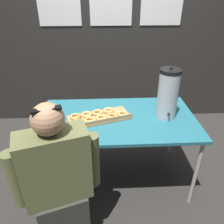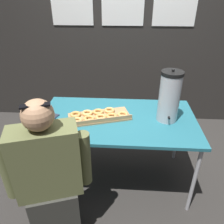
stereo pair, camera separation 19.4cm
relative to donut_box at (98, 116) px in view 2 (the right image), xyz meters
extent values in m
plane|color=#2D2B28|center=(0.17, 0.01, -0.75)|extent=(12.00, 12.00, 0.00)
cube|color=#282623|center=(0.17, 1.33, 0.49)|extent=(6.00, 0.10, 2.49)
cube|color=#236675|center=(0.17, 0.01, -0.03)|extent=(1.41, 0.79, 0.03)
cylinder|color=#ADADB2|center=(-0.49, -0.34, -0.40)|extent=(0.03, 0.03, 0.71)
cylinder|color=#ADADB2|center=(0.83, -0.34, -0.40)|extent=(0.03, 0.03, 0.71)
cylinder|color=#ADADB2|center=(-0.49, 0.36, -0.40)|extent=(0.03, 0.03, 0.71)
cylinder|color=#ADADB2|center=(0.83, 0.36, -0.40)|extent=(0.03, 0.03, 0.71)
cube|color=tan|center=(0.01, 0.01, -0.01)|extent=(0.59, 0.39, 0.02)
cube|color=tan|center=(0.04, -0.10, 0.01)|extent=(0.52, 0.17, 0.04)
torus|color=#E4AC5F|center=(-0.17, -0.10, 0.01)|extent=(0.14, 0.14, 0.03)
torus|color=tan|center=(-0.07, -0.07, 0.01)|extent=(0.12, 0.12, 0.03)
torus|color=#DEA559|center=(0.03, -0.04, 0.01)|extent=(0.12, 0.12, 0.03)
torus|color=tan|center=(0.12, -0.01, 0.01)|extent=(0.10, 0.10, 0.03)
torus|color=#DBA357|center=(0.22, 0.02, 0.01)|extent=(0.14, 0.14, 0.03)
torus|color=tan|center=(-0.20, 0.00, 0.01)|extent=(0.14, 0.14, 0.03)
torus|color=#E5AD60|center=(-0.10, 0.03, 0.01)|extent=(0.14, 0.14, 0.03)
torus|color=tan|center=(-0.01, 0.06, 0.01)|extent=(0.14, 0.14, 0.03)
torus|color=#E1A95D|center=(0.09, 0.09, 0.01)|extent=(0.11, 0.11, 0.03)
cylinder|color=#B7B7BC|center=(0.61, 0.01, 0.19)|extent=(0.18, 0.18, 0.42)
cylinder|color=black|center=(0.61, 0.01, 0.41)|extent=(0.18, 0.18, 0.03)
sphere|color=black|center=(0.61, 0.01, 0.44)|extent=(0.02, 0.02, 0.02)
cylinder|color=black|center=(0.61, -0.08, 0.06)|extent=(0.02, 0.04, 0.02)
cube|color=#2D334C|center=(-0.42, -0.04, -0.01)|extent=(0.12, 0.17, 0.01)
cube|color=#2D333D|center=(-0.42, -0.04, -0.01)|extent=(0.11, 0.15, 0.00)
cube|color=#33332D|center=(-0.27, -0.61, -0.51)|extent=(0.41, 0.34, 0.48)
cube|color=#60663D|center=(-0.27, -0.61, -0.01)|extent=(0.48, 0.32, 0.53)
sphere|color=tan|center=(-0.27, -0.61, 0.35)|extent=(0.20, 0.20, 0.20)
cube|color=black|center=(-0.27, -0.63, 0.43)|extent=(0.17, 0.09, 0.01)
cylinder|color=#60663D|center=(-0.04, -0.53, -0.04)|extent=(0.10, 0.10, 0.42)
cylinder|color=#60663D|center=(-0.51, -0.68, -0.04)|extent=(0.10, 0.10, 0.42)
camera|label=1|loc=(0.04, -1.68, 1.00)|focal=35.00mm
camera|label=2|loc=(0.23, -1.68, 1.00)|focal=35.00mm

